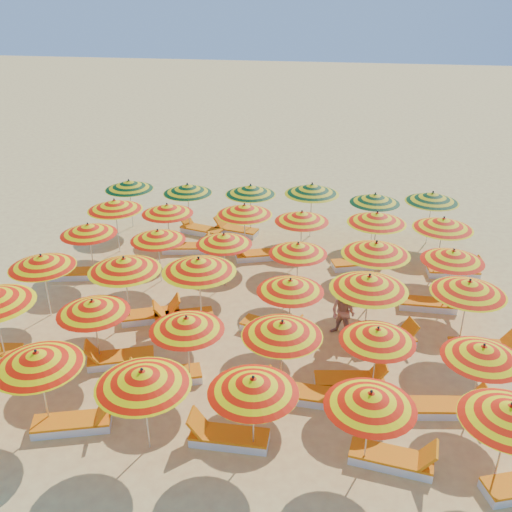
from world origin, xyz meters
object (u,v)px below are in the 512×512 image
(lounger_6, at_px, (165,377))
(umbrella_15, at_px, (290,285))
(lounger_12, at_px, (272,329))
(lounger_15, at_px, (75,273))
(lounger_1, at_px, (227,437))
(lounger_11, at_px, (182,317))
(umbrella_10, at_px, (378,335))
(lounger_14, at_px, (483,347))
(umbrella_2, at_px, (143,378))
(umbrella_5, at_px, (510,412))
(umbrella_33, at_px, (312,189))
(lounger_18, at_px, (258,255))
(umbrella_19, at_px, (158,235))
(lounger_20, at_px, (455,272))
(umbrella_29, at_px, (443,223))
(umbrella_17, at_px, (469,287))
(umbrella_30, at_px, (129,185))
(lounger_8, at_px, (351,381))
(umbrella_23, at_px, (453,256))
(umbrella_35, at_px, (432,197))
(umbrella_25, at_px, (167,209))
(umbrella_16, at_px, (369,282))
(umbrella_32, at_px, (251,190))
(lounger_5, at_px, (119,358))
(umbrella_31, at_px, (188,189))
(umbrella_24, at_px, (115,205))
(lounger_22, at_px, (235,230))
(umbrella_8, at_px, (187,324))
(lounger_9, at_px, (450,407))
(umbrella_34, at_px, (375,198))
(lounger_2, at_px, (393,459))
(umbrella_7, at_px, (93,307))
(umbrella_18, at_px, (88,229))
(umbrella_22, at_px, (376,248))
(umbrella_26, at_px, (244,210))
(lounger_13, at_px, (386,342))
(umbrella_28, at_px, (377,218))
(lounger_0, at_px, (74,423))
(umbrella_14, at_px, (199,265))
(umbrella_4, at_px, (371,400))
(umbrella_9, at_px, (282,329))
(umbrella_12, at_px, (42,261))
(umbrella_11, at_px, (483,352))
(lounger_21, at_px, (201,230))

(lounger_6, bearing_deg, umbrella_15, -161.16)
(lounger_12, xyz_separation_m, lounger_15, (-7.05, 2.28, 0.00))
(lounger_1, bearing_deg, lounger_11, -63.65)
(umbrella_10, relative_size, lounger_1, 1.20)
(lounger_14, bearing_deg, umbrella_2, -151.56)
(umbrella_5, height_order, umbrella_33, umbrella_33)
(lounger_12, bearing_deg, lounger_18, 120.57)
(umbrella_19, distance_m, lounger_20, 10.06)
(lounger_20, bearing_deg, umbrella_29, 168.00)
(lounger_14, bearing_deg, umbrella_17, 157.07)
(umbrella_30, height_order, lounger_8, umbrella_30)
(umbrella_23, bearing_deg, umbrella_35, 90.92)
(umbrella_25, bearing_deg, lounger_15, -137.10)
(umbrella_16, height_order, umbrella_32, umbrella_16)
(umbrella_5, height_order, lounger_14, umbrella_5)
(umbrella_30, xyz_separation_m, lounger_8, (8.95, -8.88, -1.63))
(lounger_12, bearing_deg, lounger_5, -134.45)
(lounger_1, bearing_deg, umbrella_35, -115.38)
(umbrella_31, bearing_deg, umbrella_19, -87.48)
(umbrella_24, height_order, lounger_22, umbrella_24)
(umbrella_8, relative_size, lounger_9, 1.07)
(umbrella_34, height_order, lounger_2, umbrella_34)
(umbrella_5, relative_size, umbrella_17, 0.98)
(umbrella_7, bearing_deg, umbrella_15, 21.95)
(umbrella_18, height_order, umbrella_22, umbrella_22)
(umbrella_26, bearing_deg, umbrella_33, 45.85)
(lounger_1, height_order, lounger_13, same)
(umbrella_28, bearing_deg, umbrella_2, -117.25)
(umbrella_35, xyz_separation_m, lounger_0, (-8.82, -11.67, -1.70))
(umbrella_17, bearing_deg, umbrella_29, 91.38)
(umbrella_14, height_order, lounger_11, umbrella_14)
(umbrella_17, xyz_separation_m, umbrella_33, (-4.63, 6.86, 0.10))
(umbrella_10, bearing_deg, umbrella_5, -45.42)
(umbrella_4, bearing_deg, lounger_12, 119.22)
(umbrella_9, height_order, lounger_0, umbrella_9)
(lounger_22, bearing_deg, lounger_6, 103.71)
(umbrella_29, bearing_deg, umbrella_12, -158.33)
(lounger_0, height_order, lounger_9, same)
(umbrella_31, bearing_deg, umbrella_24, -132.19)
(umbrella_11, distance_m, lounger_20, 7.21)
(lounger_1, bearing_deg, umbrella_31, -71.23)
(umbrella_17, height_order, lounger_22, umbrella_17)
(umbrella_10, distance_m, lounger_21, 11.06)
(umbrella_5, height_order, umbrella_19, umbrella_5)
(umbrella_12, relative_size, umbrella_28, 1.10)
(umbrella_24, xyz_separation_m, lounger_12, (6.34, -4.51, -1.68))
(umbrella_11, distance_m, lounger_6, 7.51)
(lounger_1, bearing_deg, umbrella_4, 176.23)
(umbrella_2, bearing_deg, lounger_11, 97.94)
(umbrella_11, xyz_separation_m, umbrella_28, (-2.13, 7.20, 0.20))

